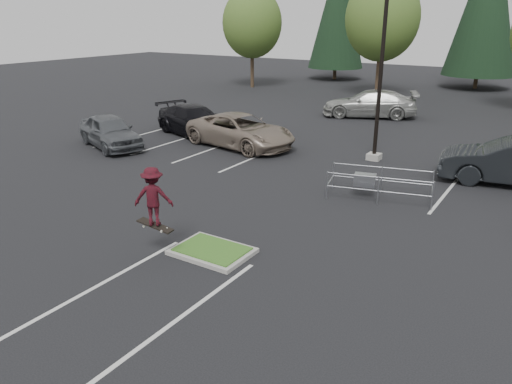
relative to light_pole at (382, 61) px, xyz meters
The scene contains 13 objects.
ground 12.85m from the light_pole, 92.39° to the right, with size 120.00×120.00×0.00m, color black.
grass_median 12.82m from the light_pole, 92.39° to the right, with size 2.20×1.60×0.16m.
stall_lines 7.74m from the light_pole, 107.24° to the right, with size 22.62×17.60×0.01m.
light_pole is the anchor object (origin of this frame).
decid_a 25.86m from the light_pole, 135.75° to the left, with size 5.44×5.44×8.91m.
decid_b 19.70m from the light_pole, 109.35° to the left, with size 5.89×5.89×9.64m.
conif_a 31.63m from the light_pole, 117.38° to the left, with size 5.72×5.72×13.00m.
cart_corral 6.61m from the light_pole, 72.74° to the right, with size 3.98×2.22×1.07m.
skateboarder 13.39m from the light_pole, 97.45° to the right, with size 1.23×1.07×1.81m.
car_l_tan 7.84m from the light_pole, 169.37° to the right, with size 2.79×6.06×1.68m, color gray.
car_l_black 11.15m from the light_pole, behind, with size 2.32×5.72×1.66m, color black.
car_l_grey 13.88m from the light_pole, 158.05° to the right, with size 1.96×4.88×1.66m, color #4F5257.
car_far_silver 11.33m from the light_pole, 111.12° to the left, with size 2.49×6.13×1.78m, color #A8A9A4.
Camera 1 is at (8.02, -10.26, 6.50)m, focal length 35.00 mm.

